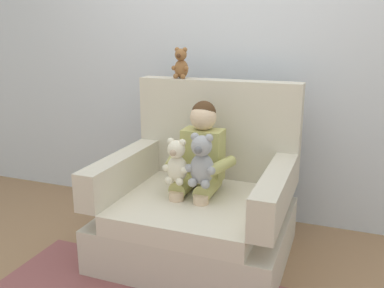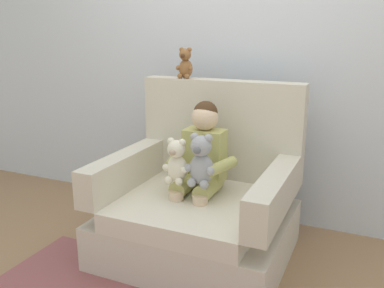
{
  "view_description": "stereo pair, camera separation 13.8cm",
  "coord_description": "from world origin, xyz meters",
  "px_view_note": "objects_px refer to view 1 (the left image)",
  "views": [
    {
      "loc": [
        0.84,
        -2.29,
        1.42
      ],
      "look_at": [
        -0.01,
        -0.05,
        0.76
      ],
      "focal_mm": 38.77,
      "sensor_mm": 36.0,
      "label": 1
    },
    {
      "loc": [
        0.97,
        -2.24,
        1.42
      ],
      "look_at": [
        -0.01,
        -0.05,
        0.76
      ],
      "focal_mm": 38.77,
      "sensor_mm": 36.0,
      "label": 2
    }
  ],
  "objects_px": {
    "plush_brown_on_backrest": "(181,64)",
    "plush_cream": "(177,162)",
    "seated_child": "(200,160)",
    "armchair": "(200,204)",
    "plush_grey": "(202,161)"
  },
  "relations": [
    {
      "from": "plush_cream",
      "to": "plush_brown_on_backrest",
      "type": "distance_m",
      "value": 0.77
    },
    {
      "from": "armchair",
      "to": "plush_grey",
      "type": "distance_m",
      "value": 0.38
    },
    {
      "from": "plush_grey",
      "to": "plush_brown_on_backrest",
      "type": "relative_size",
      "value": 1.5
    },
    {
      "from": "armchair",
      "to": "seated_child",
      "type": "bearing_deg",
      "value": 123.09
    },
    {
      "from": "plush_grey",
      "to": "seated_child",
      "type": "bearing_deg",
      "value": 113.5
    },
    {
      "from": "seated_child",
      "to": "plush_brown_on_backrest",
      "type": "relative_size",
      "value": 3.85
    },
    {
      "from": "armchair",
      "to": "plush_grey",
      "type": "xyz_separation_m",
      "value": [
        0.06,
        -0.14,
        0.34
      ]
    },
    {
      "from": "plush_brown_on_backrest",
      "to": "plush_cream",
      "type": "bearing_deg",
      "value": -85.37
    },
    {
      "from": "seated_child",
      "to": "plush_cream",
      "type": "relative_size",
      "value": 2.96
    },
    {
      "from": "plush_cream",
      "to": "plush_brown_on_backrest",
      "type": "xyz_separation_m",
      "value": [
        -0.18,
        0.51,
        0.55
      ]
    },
    {
      "from": "plush_grey",
      "to": "plush_brown_on_backrest",
      "type": "distance_m",
      "value": 0.79
    },
    {
      "from": "plush_grey",
      "to": "plush_cream",
      "type": "distance_m",
      "value": 0.16
    },
    {
      "from": "armchair",
      "to": "plush_cream",
      "type": "bearing_deg",
      "value": -122.45
    },
    {
      "from": "plush_cream",
      "to": "plush_grey",
      "type": "bearing_deg",
      "value": 11.58
    },
    {
      "from": "seated_child",
      "to": "plush_grey",
      "type": "distance_m",
      "value": 0.19
    }
  ]
}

